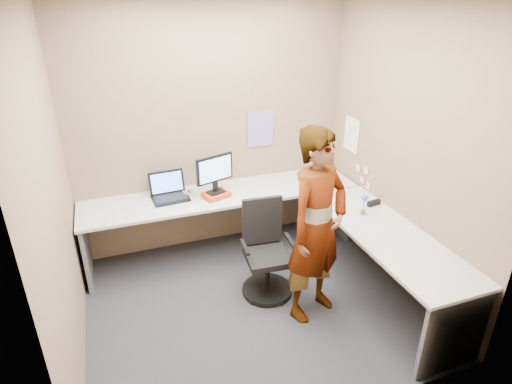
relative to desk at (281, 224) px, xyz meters
name	(u,v)px	position (x,y,z in m)	size (l,w,h in m)	color
ground	(253,304)	(-0.44, -0.39, -0.59)	(3.00, 3.00, 0.00)	black
wall_back	(212,129)	(-0.44, 0.91, 0.76)	(3.00, 3.00, 0.00)	brown
wall_right	(405,152)	(1.06, -0.39, 0.76)	(2.70, 2.70, 0.00)	brown
wall_left	(53,201)	(-1.94, -0.39, 0.76)	(2.70, 2.70, 0.00)	brown
desk	(281,224)	(0.00, 0.00, 0.00)	(2.98, 2.58, 0.73)	#A6A6A6
paper_ream	(216,195)	(-0.52, 0.53, 0.17)	(0.26, 0.19, 0.05)	red
monitor	(215,171)	(-0.52, 0.54, 0.43)	(0.41, 0.19, 0.40)	black
laptop	(169,191)	(-0.99, 0.69, 0.21)	(0.39, 0.33, 0.26)	black
trackball_mouse	(189,193)	(-0.78, 0.67, 0.17)	(0.12, 0.08, 0.07)	#B7B7BC
origami	(190,206)	(-0.83, 0.36, 0.17)	(0.10, 0.10, 0.06)	white
stapler	(374,203)	(0.93, -0.20, 0.17)	(0.15, 0.04, 0.06)	black
flower	(364,201)	(0.72, -0.33, 0.28)	(0.07, 0.07, 0.22)	brown
calendar_purple	(260,129)	(0.11, 0.90, 0.71)	(0.30, 0.01, 0.40)	#846BB7
calendar_white	(351,134)	(1.05, 0.51, 0.66)	(0.01, 0.28, 0.38)	white
sticky_note_a	(366,171)	(1.05, 0.16, 0.36)	(0.01, 0.07, 0.07)	#F2E059
sticky_note_b	(362,180)	(1.05, 0.21, 0.23)	(0.01, 0.07, 0.07)	pink
sticky_note_c	(368,186)	(1.05, 0.09, 0.21)	(0.01, 0.07, 0.07)	pink
sticky_note_d	(358,168)	(1.05, 0.31, 0.33)	(0.01, 0.07, 0.07)	#F2E059
office_chair	(266,257)	(-0.24, -0.21, -0.21)	(0.50, 0.49, 0.93)	black
person	(317,227)	(0.06, -0.63, 0.29)	(0.64, 0.42, 1.76)	#999399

